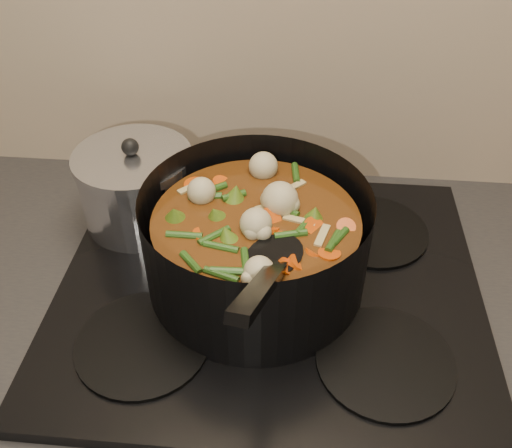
{
  "coord_description": "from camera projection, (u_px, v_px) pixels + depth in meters",
  "views": [
    {
      "loc": [
        0.03,
        1.34,
        1.54
      ],
      "look_at": [
        -0.02,
        1.93,
        1.04
      ],
      "focal_mm": 40.0,
      "sensor_mm": 36.0,
      "label": 1
    }
  ],
  "objects": [
    {
      "name": "saucepan",
      "position": [
        137.0,
        187.0,
        0.92
      ],
      "size": [
        0.19,
        0.19,
        0.15
      ],
      "rotation": [
        0.0,
        0.0,
        -0.2
      ],
      "color": "silver",
      "rests_on": "stovetop"
    },
    {
      "name": "stockpot",
      "position": [
        256.0,
        244.0,
        0.8
      ],
      "size": [
        0.4,
        0.48,
        0.23
      ],
      "rotation": [
        0.0,
        0.0,
        -0.35
      ],
      "color": "black",
      "rests_on": "stovetop"
    },
    {
      "name": "counter",
      "position": [
        266.0,
        445.0,
        1.15
      ],
      "size": [
        2.64,
        0.64,
        0.91
      ],
      "color": "brown",
      "rests_on": "ground"
    },
    {
      "name": "stovetop",
      "position": [
        269.0,
        286.0,
        0.85
      ],
      "size": [
        0.62,
        0.54,
        0.03
      ],
      "color": "black",
      "rests_on": "counter"
    }
  ]
}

